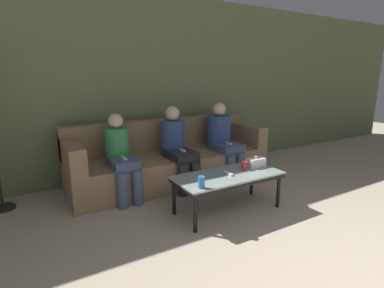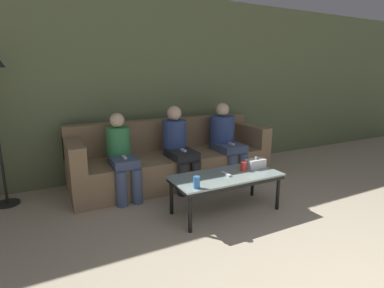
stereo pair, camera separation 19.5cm
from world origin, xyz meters
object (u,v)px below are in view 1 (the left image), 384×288
game_remote (228,173)px  seated_person_left_end (121,155)px  cup_near_left (244,165)px  couch (169,160)px  cup_near_right (201,182)px  coffee_table (228,178)px  tissue_box (256,162)px  seated_person_mid_right (222,138)px  seated_person_mid_left (177,145)px

game_remote → seated_person_left_end: (-0.88, 0.96, 0.10)m
cup_near_left → seated_person_left_end: size_ratio=0.10×
couch → cup_near_right: couch is taller
coffee_table → tissue_box: tissue_box is taller
tissue_box → seated_person_mid_right: bearing=78.2°
seated_person_mid_left → cup_near_right: bearing=-106.5°
couch → seated_person_left_end: size_ratio=2.68×
coffee_table → seated_person_mid_right: (0.64, 0.99, 0.20)m
seated_person_mid_left → tissue_box: bearing=-57.7°
tissue_box → coffee_table: bearing=-172.2°
coffee_table → couch: bearing=95.8°
coffee_table → cup_near_right: 0.51m
cup_near_left → seated_person_mid_right: size_ratio=0.09×
coffee_table → seated_person_mid_left: size_ratio=1.12×
cup_near_right → game_remote: (0.46, 0.19, -0.05)m
coffee_table → game_remote: 0.05m
cup_near_right → seated_person_left_end: size_ratio=0.11×
seated_person_left_end → cup_near_right: bearing=-69.8°
couch → seated_person_mid_right: bearing=-14.8°
coffee_table → game_remote: size_ratio=7.99×
cup_near_left → seated_person_mid_left: bearing=112.3°
couch → tissue_box: 1.28m
cup_near_right → tissue_box: 0.95m
game_remote → seated_person_left_end: 1.31m
game_remote → seated_person_mid_left: size_ratio=0.14×
seated_person_mid_left → seated_person_mid_right: seated_person_mid_right is taller
couch → tissue_box: couch is taller
couch → coffee_table: couch is taller
couch → seated_person_mid_left: (0.00, -0.23, 0.26)m
cup_near_left → seated_person_left_end: bearing=141.2°
couch → seated_person_mid_right: (0.76, -0.20, 0.27)m
cup_near_right → coffee_table: bearing=22.3°
couch → seated_person_mid_left: bearing=-90.0°
couch → seated_person_mid_right: size_ratio=2.54×
couch → cup_near_right: (-0.34, -1.38, 0.17)m
coffee_table → cup_near_left: 0.28m
couch → seated_person_mid_left: size_ratio=2.56×
coffee_table → seated_person_left_end: 1.31m
seated_person_mid_right → tissue_box: bearing=-101.8°
cup_near_left → tissue_box: bearing=7.3°
couch → cup_near_right: bearing=-103.9°
seated_person_mid_left → cup_near_left: bearing=-67.7°
game_remote → tissue_box: bearing=7.8°
coffee_table → tissue_box: bearing=7.8°
coffee_table → tissue_box: size_ratio=5.44×
seated_person_mid_right → game_remote: bearing=-123.0°
seated_person_left_end → seated_person_mid_right: size_ratio=0.95×
couch → seated_person_mid_left: 0.35m
coffee_table → seated_person_mid_right: 1.20m
couch → cup_near_left: couch is taller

